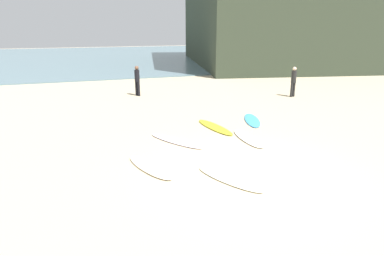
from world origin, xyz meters
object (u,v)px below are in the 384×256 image
surfboard_2 (150,167)px  surfboard_3 (248,138)px  beachgoer_mid (137,79)px  surfboard_5 (215,127)px  surfboard_0 (252,120)px  beachgoer_near (294,80)px  surfboard_4 (176,141)px  surfboard_1 (229,179)px

surfboard_2 → surfboard_3: size_ratio=0.99×
beachgoer_mid → surfboard_5: bearing=-16.5°
surfboard_0 → beachgoer_mid: 7.83m
surfboard_0 → surfboard_3: surfboard_3 is taller
surfboard_2 → beachgoer_near: beachgoer_near is taller
surfboard_2 → surfboard_4: size_ratio=0.91×
surfboard_0 → surfboard_5: bearing=-146.5°
surfboard_3 → surfboard_4: size_ratio=0.91×
surfboard_2 → surfboard_4: same height
beachgoer_near → beachgoer_mid: 8.83m
surfboard_0 → surfboard_4: (-3.80, -1.53, 0.00)m
surfboard_2 → surfboard_4: (1.31, 1.91, 0.00)m
surfboard_3 → surfboard_4: 2.58m
surfboard_3 → beachgoer_near: size_ratio=1.27×
surfboard_1 → beachgoer_mid: size_ratio=1.22×
surfboard_0 → beachgoer_near: 6.00m
surfboard_0 → surfboard_2: bearing=-125.8°
beachgoer_mid → surfboard_3: bearing=-15.2°
surfboard_0 → surfboard_5: surfboard_5 is taller
surfboard_1 → surfboard_4: size_ratio=0.89×
beachgoer_mid → surfboard_4: bearing=-31.1°
surfboard_3 → surfboard_5: 1.73m
surfboard_2 → surfboard_1: bearing=123.0°
surfboard_0 → surfboard_5: size_ratio=0.92×
surfboard_5 → beachgoer_near: (6.48, 4.21, 0.90)m
surfboard_0 → surfboard_4: 4.10m
surfboard_2 → beachgoer_mid: beachgoer_mid is taller
surfboard_3 → surfboard_1: bearing=-122.9°
surfboard_0 → beachgoer_near: beachgoer_near is taller
surfboard_5 → beachgoer_near: 7.78m
surfboard_1 → surfboard_4: surfboard_4 is taller
surfboard_3 → beachgoer_mid: 9.28m
surfboard_4 → surfboard_2: bearing=-155.1°
beachgoer_mid → surfboard_1: bearing=-28.4°
beachgoer_near → surfboard_4: bearing=13.5°
surfboard_0 → surfboard_4: surfboard_4 is taller
surfboard_2 → surfboard_4: bearing=-143.2°
surfboard_4 → surfboard_5: surfboard_5 is taller
surfboard_5 → surfboard_3: bearing=101.5°
surfboard_3 → surfboard_5: (-0.61, 1.62, 0.00)m
surfboard_5 → beachgoer_near: beachgoer_near is taller
surfboard_1 → surfboard_2: bearing=116.0°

